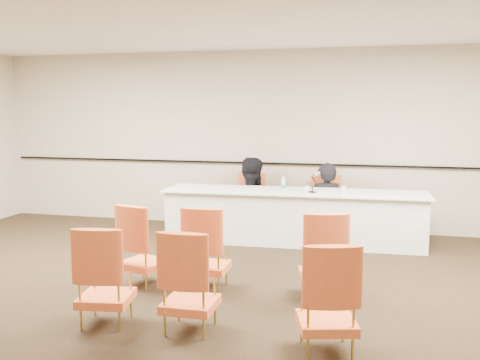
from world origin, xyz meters
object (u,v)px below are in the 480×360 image
at_px(panelist_main_chair, 325,206).
at_px(aud_chair_front_left, 144,244).
at_px(panelist_second_chair, 249,203).
at_px(microphone, 312,183).
at_px(coffee_cup, 344,190).
at_px(drinking_glass, 307,189).
at_px(aud_chair_front_mid, 207,247).
at_px(aud_chair_back_right, 327,296).
at_px(water_bottle, 283,183).
at_px(aud_chair_back_left, 106,275).
at_px(panel_table, 294,217).
at_px(aud_chair_back_mid, 190,280).
at_px(panelist_main, 325,213).
at_px(panelist_second, 249,211).
at_px(aud_chair_front_right, 323,254).

xyz_separation_m(panelist_main_chair, aud_chair_front_left, (-1.78, -3.00, 0.00)).
distance_m(panelist_second_chair, microphone, 1.37).
distance_m(panelist_second_chair, coffee_cup, 1.72).
bearing_deg(microphone, drinking_glass, 179.27).
relative_size(panelist_main_chair, aud_chair_front_mid, 1.00).
distance_m(drinking_glass, aud_chair_back_right, 3.59).
relative_size(panelist_second_chair, coffee_cup, 8.30).
relative_size(microphone, water_bottle, 1.33).
distance_m(water_bottle, coffee_cup, 0.90).
distance_m(panelist_main_chair, aud_chair_back_right, 4.23).
relative_size(panelist_second_chair, aud_chair_back_left, 1.00).
bearing_deg(panel_table, coffee_cup, -10.26).
bearing_deg(aud_chair_back_left, aud_chair_back_mid, -5.83).
distance_m(panel_table, aud_chair_back_mid, 3.51).
bearing_deg(water_bottle, aud_chair_back_right, -74.87).
relative_size(panelist_main, microphone, 5.50).
height_order(aud_chair_front_mid, aud_chair_back_mid, same).
distance_m(panelist_second, aud_chair_front_right, 3.23).
height_order(microphone, aud_chair_back_right, microphone).
xyz_separation_m(panel_table, aud_chair_back_right, (0.82, -3.62, 0.08)).
bearing_deg(aud_chair_front_left, panelist_second_chair, 96.57).
bearing_deg(coffee_cup, panelist_second, 157.34).
height_order(aud_chair_front_right, aud_chair_back_left, same).
bearing_deg(panelist_second_chair, aud_chair_front_left, -102.79).
distance_m(aud_chair_back_left, aud_chair_back_mid, 0.82).
height_order(drinking_glass, coffee_cup, coffee_cup).
bearing_deg(microphone, aud_chair_back_left, -98.08).
xyz_separation_m(panel_table, aud_chair_front_right, (0.66, -2.32, 0.08)).
distance_m(panelist_main, aud_chair_back_mid, 4.17).
height_order(panelist_second_chair, aud_chair_front_right, same).
bearing_deg(panel_table, panelist_second_chair, 143.80).
distance_m(water_bottle, aud_chair_front_left, 2.71).
bearing_deg(drinking_glass, panelist_second_chair, 147.64).
bearing_deg(microphone, water_bottle, -177.77).
bearing_deg(aud_chair_front_right, panelist_main_chair, 79.59).
relative_size(aud_chair_back_left, aud_chair_back_right, 1.00).
bearing_deg(aud_chair_back_right, aud_chair_front_left, 135.47).
height_order(panelist_second, panelist_second_chair, panelist_second).
bearing_deg(panelist_second_chair, aud_chair_back_right, -70.97).
xyz_separation_m(panelist_second_chair, aud_chair_back_mid, (0.39, -4.03, 0.00)).
bearing_deg(panelist_second, aud_chair_front_left, 69.01).
height_order(aud_chair_back_left, aud_chair_back_mid, same).
height_order(panel_table, aud_chair_back_right, aud_chair_back_right).
xyz_separation_m(panelist_second, aud_chair_front_right, (1.47, -2.87, 0.14)).
bearing_deg(panelist_main, aud_chair_front_mid, 53.51).
height_order(panelist_second, coffee_cup, panelist_second).
distance_m(panel_table, panelist_second, 0.98).
height_order(water_bottle, aud_chair_back_mid, water_bottle).
height_order(panel_table, microphone, microphone).
distance_m(panelist_second_chair, drinking_glass, 1.26).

